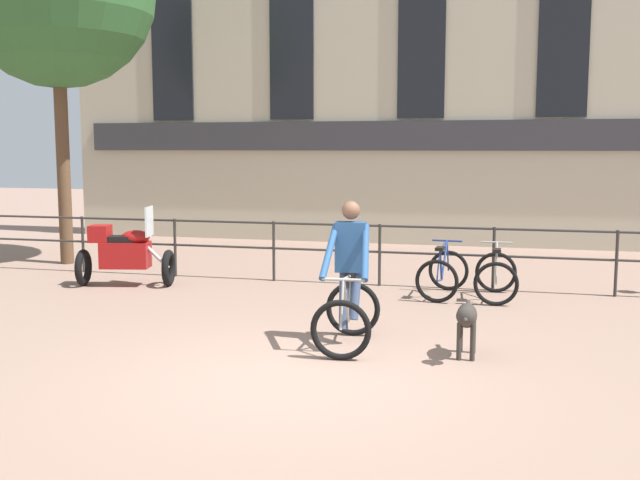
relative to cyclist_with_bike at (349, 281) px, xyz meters
The scene contains 8 objects.
ground_plane 1.60m from the cyclist_with_bike, 101.97° to the right, with size 60.00×60.00×0.00m, color #8E7060.
canal_railing 3.84m from the cyclist_with_bike, 94.34° to the left, with size 15.05×0.05×1.05m.
building_facade 10.75m from the cyclist_with_bike, 91.73° to the left, with size 18.00×0.72×11.13m.
cyclist_with_bike is the anchor object (origin of this frame).
dog 1.45m from the cyclist_with_bike, 11.22° to the right, with size 0.23×0.93×0.65m.
parked_motorcycle 5.25m from the cyclist_with_bike, 148.29° to the left, with size 1.67×0.94×1.35m.
parked_bicycle_near_lamp 3.31m from the cyclist_with_bike, 75.37° to the left, with size 0.75×1.16×0.86m.
parked_bicycle_mid_left 3.60m from the cyclist_with_bike, 62.65° to the left, with size 0.68×1.12×0.86m.
Camera 1 is at (2.11, -7.14, 2.34)m, focal length 42.00 mm.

